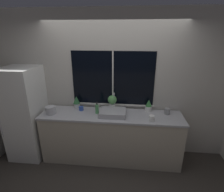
# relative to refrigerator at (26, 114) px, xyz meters

# --- Properties ---
(ground_plane) EXTENTS (14.00, 14.00, 0.00)m
(ground_plane) POSITION_rel_refrigerator_xyz_m (1.61, -0.27, -0.87)
(ground_plane) COLOR #38332D
(wall_back) EXTENTS (8.00, 0.09, 2.70)m
(wall_back) POSITION_rel_refrigerator_xyz_m (1.61, 0.36, 0.48)
(wall_back) COLOR #BCB7AD
(wall_back) RESTS_ON ground_plane
(wall_left) EXTENTS (0.06, 7.00, 2.70)m
(wall_left) POSITION_rel_refrigerator_xyz_m (-0.58, 1.23, 0.48)
(wall_left) COLOR #BCB7AD
(wall_left) RESTS_ON ground_plane
(wall_right) EXTENTS (0.06, 7.00, 2.70)m
(wall_right) POSITION_rel_refrigerator_xyz_m (3.80, 1.23, 0.48)
(wall_right) COLOR #BCB7AD
(wall_right) RESTS_ON ground_plane
(counter) EXTENTS (2.52, 0.59, 0.93)m
(counter) POSITION_rel_refrigerator_xyz_m (1.61, 0.01, -0.40)
(counter) COLOR #B2A893
(counter) RESTS_ON ground_plane
(refrigerator) EXTENTS (0.60, 0.68, 1.74)m
(refrigerator) POSITION_rel_refrigerator_xyz_m (0.00, 0.00, 0.00)
(refrigerator) COLOR silver
(refrigerator) RESTS_ON ground_plane
(sink) EXTENTS (0.45, 0.41, 0.34)m
(sink) POSITION_rel_refrigerator_xyz_m (1.65, -0.01, 0.10)
(sink) COLOR #ADADB2
(sink) RESTS_ON counter
(potted_plant_left) EXTENTS (0.13, 0.13, 0.24)m
(potted_plant_left) POSITION_rel_refrigerator_xyz_m (0.93, 0.22, 0.19)
(potted_plant_left) COLOR white
(potted_plant_left) RESTS_ON counter
(potted_plant_center) EXTENTS (0.16, 0.16, 0.28)m
(potted_plant_center) POSITION_rel_refrigerator_xyz_m (1.61, 0.22, 0.23)
(potted_plant_center) COLOR white
(potted_plant_center) RESTS_ON counter
(potted_plant_right) EXTENTS (0.12, 0.12, 0.23)m
(potted_plant_right) POSITION_rel_refrigerator_xyz_m (2.28, 0.22, 0.17)
(potted_plant_right) COLOR white
(potted_plant_right) RESTS_ON counter
(soap_bottle) EXTENTS (0.06, 0.06, 0.22)m
(soap_bottle) POSITION_rel_refrigerator_xyz_m (1.36, 0.03, 0.15)
(soap_bottle) COLOR #519E5B
(soap_bottle) RESTS_ON counter
(mug_white) EXTENTS (0.09, 0.09, 0.10)m
(mug_white) POSITION_rel_refrigerator_xyz_m (2.30, -0.17, 0.11)
(mug_white) COLOR white
(mug_white) RESTS_ON counter
(mug_grey) EXTENTS (0.10, 0.10, 0.10)m
(mug_grey) POSITION_rel_refrigerator_xyz_m (2.60, 0.13, 0.11)
(mug_grey) COLOR gray
(mug_grey) RESTS_ON counter
(mug_blue) EXTENTS (0.09, 0.09, 0.08)m
(mug_blue) POSITION_rel_refrigerator_xyz_m (1.04, 0.12, 0.10)
(mug_blue) COLOR #3351AD
(mug_blue) RESTS_ON counter
(kettle) EXTENTS (0.18, 0.18, 0.15)m
(kettle) POSITION_rel_refrigerator_xyz_m (0.53, -0.07, 0.13)
(kettle) COLOR #B2B2B7
(kettle) RESTS_ON counter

